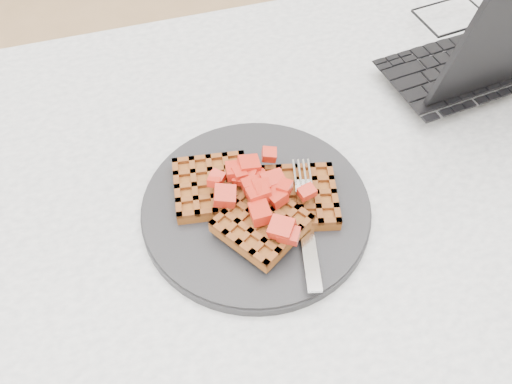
# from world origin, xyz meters

# --- Properties ---
(table) EXTENTS (1.20, 0.80, 0.75)m
(table) POSITION_xyz_m (0.00, 0.00, 0.64)
(table) COLOR silver
(table) RESTS_ON ground
(plate) EXTENTS (0.28, 0.28, 0.02)m
(plate) POSITION_xyz_m (-0.11, -0.01, 0.76)
(plate) COLOR black
(plate) RESTS_ON table
(waffles) EXTENTS (0.20, 0.18, 0.03)m
(waffles) POSITION_xyz_m (-0.11, -0.02, 0.78)
(waffles) COLOR brown
(waffles) RESTS_ON plate
(strawberry_pile) EXTENTS (0.15, 0.15, 0.02)m
(strawberry_pile) POSITION_xyz_m (-0.11, -0.01, 0.80)
(strawberry_pile) COLOR #980A00
(strawberry_pile) RESTS_ON waffles
(fork) EXTENTS (0.07, 0.18, 0.02)m
(fork) POSITION_xyz_m (-0.07, -0.05, 0.77)
(fork) COLOR silver
(fork) RESTS_ON plate
(laptop) EXTENTS (0.37, 0.29, 0.23)m
(laptop) POSITION_xyz_m (0.30, 0.16, 0.79)
(laptop) COLOR black
(laptop) RESTS_ON table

